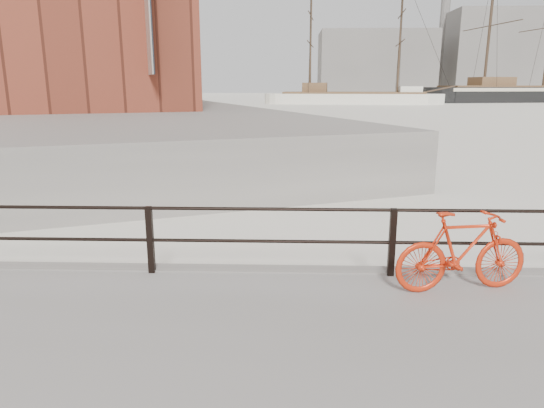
% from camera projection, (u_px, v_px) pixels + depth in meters
% --- Properties ---
extents(far_quay, '(78.44, 148.07, 1.80)m').
position_uv_depth(far_quay, '(72.00, 99.00, 78.13)').
color(far_quay, gray).
rests_on(far_quay, ground).
extents(bicycle, '(1.85, 0.59, 1.10)m').
position_uv_depth(bicycle, '(462.00, 251.00, 6.41)').
color(bicycle, red).
rests_on(bicycle, promenade).
extents(barque_black, '(56.30, 28.24, 30.90)m').
position_uv_depth(barque_black, '(541.00, 102.00, 91.77)').
color(barque_black, black).
rests_on(barque_black, ground).
extents(schooner_mid, '(33.27, 17.10, 22.70)m').
position_uv_depth(schooner_mid, '(352.00, 104.00, 81.89)').
color(schooner_mid, silver).
rests_on(schooner_mid, ground).
extents(schooner_left, '(24.38, 13.34, 17.78)m').
position_uv_depth(schooner_left, '(108.00, 105.00, 77.14)').
color(schooner_left, beige).
rests_on(schooner_left, ground).
extents(workboat_near, '(12.75, 4.50, 7.00)m').
position_uv_depth(workboat_near, '(33.00, 123.00, 40.40)').
color(workboat_near, black).
rests_on(workboat_near, ground).
extents(workboat_far, '(10.51, 5.28, 7.00)m').
position_uv_depth(workboat_far, '(0.00, 118.00, 46.74)').
color(workboat_far, black).
rests_on(workboat_far, ground).
extents(apartment_cream, '(24.16, 21.40, 21.20)m').
position_uv_depth(apartment_cream, '(45.00, 14.00, 65.60)').
color(apartment_cream, beige).
rests_on(apartment_cream, far_quay).
extents(apartment_grey, '(26.02, 22.15, 23.20)m').
position_uv_depth(apartment_grey, '(55.00, 25.00, 85.43)').
color(apartment_grey, gray).
rests_on(apartment_grey, far_quay).
extents(apartment_brick, '(27.87, 22.90, 21.20)m').
position_uv_depth(apartment_brick, '(62.00, 42.00, 106.64)').
color(apartment_brick, brown).
rests_on(apartment_brick, far_quay).
extents(industrial_west, '(32.00, 18.00, 18.00)m').
position_uv_depth(industrial_west, '(375.00, 64.00, 140.29)').
color(industrial_west, gray).
rests_on(industrial_west, ground).
extents(industrial_mid, '(26.00, 20.00, 24.00)m').
position_uv_depth(industrial_mid, '(491.00, 54.00, 143.31)').
color(industrial_mid, gray).
rests_on(industrial_mid, ground).
extents(smokestack, '(2.80, 2.80, 44.00)m').
position_uv_depth(smokestack, '(444.00, 21.00, 146.20)').
color(smokestack, gray).
rests_on(smokestack, ground).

